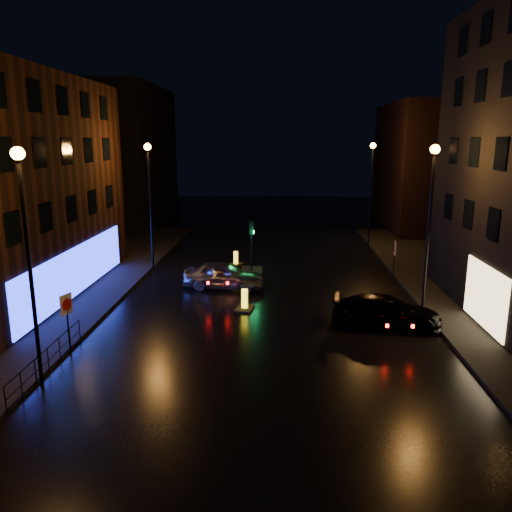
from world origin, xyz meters
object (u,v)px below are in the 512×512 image
at_px(bollard_near, 245,305).
at_px(road_sign_right, 395,252).
at_px(dark_sedan, 386,311).
at_px(bollard_far, 236,262).
at_px(traffic_signal, 252,265).
at_px(silver_hatchback, 224,275).
at_px(road_sign_left, 67,309).

xyz_separation_m(bollard_near, road_sign_right, (8.84, 5.77, 1.65)).
height_order(dark_sedan, bollard_far, dark_sedan).
bearing_deg(dark_sedan, traffic_signal, 43.44).
bearing_deg(traffic_signal, bollard_near, -89.39).
xyz_separation_m(traffic_signal, bollard_near, (0.08, -7.50, -0.26)).
bearing_deg(road_sign_right, bollard_far, -11.65).
height_order(silver_hatchback, dark_sedan, silver_hatchback).
relative_size(bollard_far, road_sign_left, 0.51).
bearing_deg(road_sign_left, traffic_signal, 82.90).
distance_m(dark_sedan, road_sign_right, 8.13).
bearing_deg(bollard_near, dark_sedan, -6.48).
bearing_deg(road_sign_right, dark_sedan, 83.54).
height_order(dark_sedan, road_sign_right, road_sign_right).
xyz_separation_m(bollard_far, road_sign_left, (-5.48, -15.20, 1.69)).
height_order(silver_hatchback, road_sign_left, road_sign_left).
distance_m(bollard_near, road_sign_right, 10.68).
distance_m(traffic_signal, dark_sedan, 11.76).
xyz_separation_m(traffic_signal, silver_hatchback, (-1.43, -3.72, 0.29)).
height_order(traffic_signal, bollard_near, traffic_signal).
distance_m(dark_sedan, bollard_far, 14.02).
height_order(bollard_near, road_sign_left, road_sign_left).
height_order(traffic_signal, silver_hatchback, traffic_signal).
distance_m(traffic_signal, bollard_far, 2.28).
height_order(bollard_near, road_sign_right, road_sign_right).
bearing_deg(road_sign_left, bollard_far, 89.80).
bearing_deg(bollard_near, bollard_far, 107.81).
relative_size(dark_sedan, bollard_near, 3.63).
distance_m(silver_hatchback, dark_sedan, 10.15).
height_order(dark_sedan, bollard_near, dark_sedan).
bearing_deg(bollard_far, bollard_near, -63.37).
relative_size(silver_hatchback, bollard_near, 3.35).
xyz_separation_m(bollard_far, road_sign_right, (10.13, -3.64, 1.68)).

